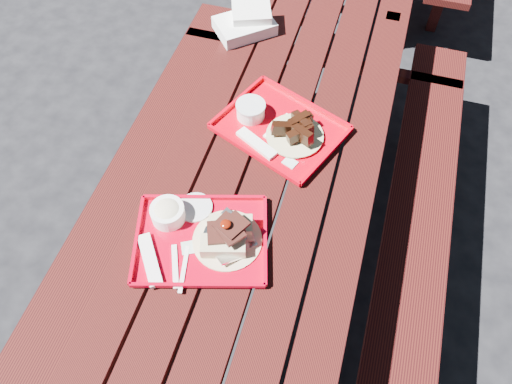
# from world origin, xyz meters

# --- Properties ---
(ground) EXTENTS (60.00, 60.00, 0.00)m
(ground) POSITION_xyz_m (0.00, 0.00, 0.00)
(ground) COLOR black
(ground) RESTS_ON ground
(picnic_table_near) EXTENTS (1.41, 2.40, 0.75)m
(picnic_table_near) POSITION_xyz_m (-0.00, 0.00, 0.56)
(picnic_table_near) COLOR #3A100B
(picnic_table_near) RESTS_ON ground
(near_tray) EXTENTS (0.48, 0.42, 0.13)m
(near_tray) POSITION_xyz_m (-0.13, -0.32, 0.78)
(near_tray) COLOR #B40018
(near_tray) RESTS_ON picnic_table_near
(far_tray) EXTENTS (0.51, 0.46, 0.07)m
(far_tray) POSITION_xyz_m (-0.02, 0.18, 0.77)
(far_tray) COLOR #C60011
(far_tray) RESTS_ON picnic_table_near
(white_cloth) EXTENTS (0.29, 0.28, 0.10)m
(white_cloth) POSITION_xyz_m (-0.29, 0.69, 0.79)
(white_cloth) COLOR white
(white_cloth) RESTS_ON picnic_table_near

